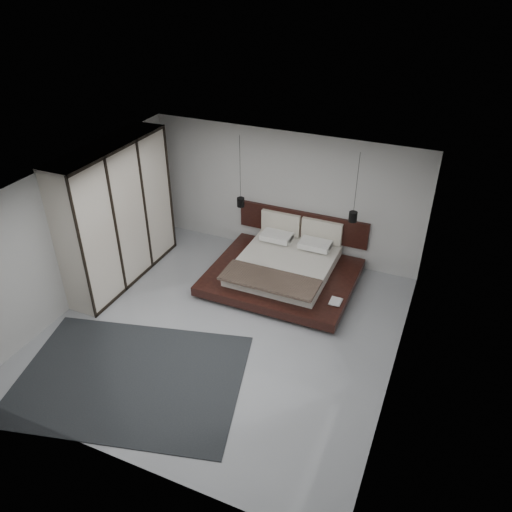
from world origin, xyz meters
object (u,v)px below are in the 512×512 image
at_px(lattice_screen, 154,186).
at_px(bed, 284,268).
at_px(wardrobe, 117,214).
at_px(rug, 131,378).
at_px(pendant_right, 353,216).
at_px(pendant_left, 241,202).

xyz_separation_m(lattice_screen, bed, (3.40, -0.55, -1.00)).
bearing_deg(bed, wardrobe, -160.22).
xyz_separation_m(bed, rug, (-1.29, -3.60, -0.29)).
bearing_deg(bed, rug, -109.76).
bearing_deg(rug, wardrobe, 126.88).
relative_size(pendant_right, wardrobe, 0.48).
height_order(lattice_screen, wardrobe, wardrobe).
bearing_deg(pendant_right, lattice_screen, 179.03).
bearing_deg(pendant_left, bed, -21.48).
bearing_deg(pendant_right, bed, -158.52).
relative_size(lattice_screen, pendant_right, 1.86).
height_order(bed, pendant_right, pendant_right).
distance_m(bed, wardrobe, 3.53).
bearing_deg(pendant_right, wardrobe, -159.75).
distance_m(pendant_right, wardrobe, 4.63).
xyz_separation_m(pendant_right, wardrobe, (-4.34, -1.60, -0.08)).
bearing_deg(rug, pendant_left, 88.56).
bearing_deg(pendant_left, wardrobe, -140.69).
xyz_separation_m(wardrobe, rug, (1.85, -2.47, -1.42)).
xyz_separation_m(bed, pendant_left, (-1.19, 0.47, 1.07)).
xyz_separation_m(lattice_screen, rug, (2.11, -4.15, -1.29)).
bearing_deg(wardrobe, lattice_screen, 98.52).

